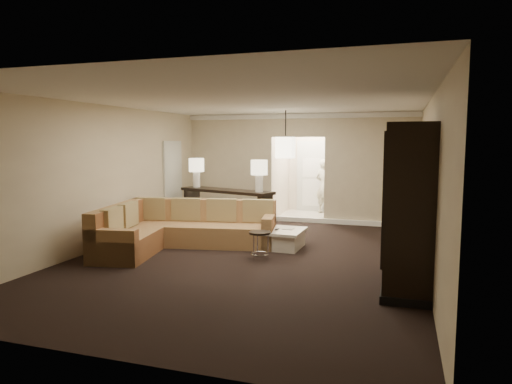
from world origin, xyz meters
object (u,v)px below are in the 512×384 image
(armoire, at_px, (409,211))
(console_table, at_px, (227,205))
(drink_table, at_px, (260,239))
(sectional_sofa, at_px, (178,229))
(person, at_px, (324,183))
(coffee_table, at_px, (280,238))

(armoire, bearing_deg, console_table, 140.25)
(console_table, xyz_separation_m, drink_table, (1.60, -2.45, -0.21))
(console_table, distance_m, armoire, 5.35)
(sectional_sofa, relative_size, console_table, 1.26)
(drink_table, bearing_deg, person, 87.41)
(armoire, height_order, drink_table, armoire)
(coffee_table, distance_m, console_table, 2.33)
(coffee_table, height_order, drink_table, drink_table)
(coffee_table, xyz_separation_m, drink_table, (-0.13, -0.93, 0.16))
(armoire, bearing_deg, coffee_table, 141.50)
(sectional_sofa, height_order, armoire, armoire)
(coffee_table, bearing_deg, person, 88.46)
(console_table, height_order, drink_table, console_table)
(console_table, bearing_deg, person, 75.97)
(armoire, distance_m, person, 6.85)
(coffee_table, xyz_separation_m, person, (0.12, 4.59, 0.69))
(drink_table, relative_size, person, 0.28)
(drink_table, bearing_deg, armoire, -20.81)
(armoire, height_order, person, armoire)
(coffee_table, xyz_separation_m, armoire, (2.36, -1.88, 0.93))
(drink_table, bearing_deg, console_table, 123.10)
(console_table, relative_size, drink_table, 5.12)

